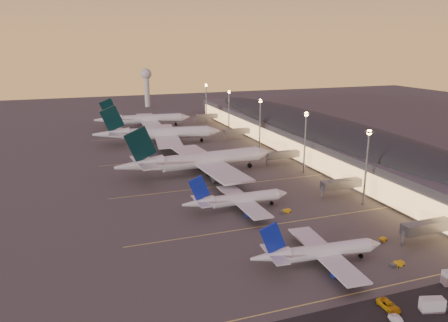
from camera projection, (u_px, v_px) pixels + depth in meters
ground at (267, 218)px, 136.45m from camera, size 700.00×700.00×0.00m
airliner_narrow_south at (318, 252)px, 107.49m from camera, size 35.22×31.55×12.58m
airliner_narrow_north at (237, 200)px, 142.95m from camera, size 36.89×32.82×13.23m
airliner_wide_near at (199, 161)px, 181.49m from camera, size 69.35×63.33×22.18m
airliner_wide_mid at (158, 134)px, 235.93m from camera, size 68.38×62.81×21.88m
airliner_wide_far at (143, 119)px, 283.79m from camera, size 61.64×56.24×19.72m
terminal_building at (317, 134)px, 220.26m from camera, size 56.35×255.00×17.46m
light_masts at (278, 122)px, 202.69m from camera, size 2.20×217.20×25.90m
radar_tower at (147, 81)px, 369.96m from camera, size 9.00×9.00×32.50m
lane_markings at (224, 182)px, 172.75m from camera, size 90.00×180.36×0.00m
baggage_tug_a at (398, 264)px, 107.23m from camera, size 3.73×1.80×1.08m
baggage_tug_b at (382, 240)px, 120.51m from camera, size 3.45×2.02×0.97m
baggage_tug_c at (286, 211)px, 140.95m from camera, size 3.82×2.11×1.08m
catering_truck_a at (433, 305)px, 88.99m from camera, size 5.55×3.40×2.92m
service_van_c at (398, 322)px, 84.66m from camera, size 2.50×4.86×1.53m
service_van_d at (389, 305)px, 89.88m from camera, size 2.62×5.61×1.55m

